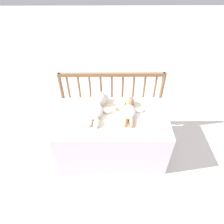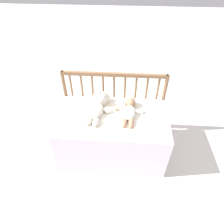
{
  "view_description": "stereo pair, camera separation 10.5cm",
  "coord_description": "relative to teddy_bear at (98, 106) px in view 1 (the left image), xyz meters",
  "views": [
    {
      "loc": [
        -0.01,
        -1.38,
        1.85
      ],
      "look_at": [
        0.0,
        0.01,
        0.59
      ],
      "focal_mm": 32.0,
      "sensor_mm": 36.0,
      "label": 1
    },
    {
      "loc": [
        0.09,
        -1.38,
        1.85
      ],
      "look_at": [
        0.0,
        0.01,
        0.59
      ],
      "focal_mm": 32.0,
      "sensor_mm": 36.0,
      "label": 2
    }
  ],
  "objects": [
    {
      "name": "crib_mattress",
      "position": [
        0.14,
        -0.11,
        -0.32
      ],
      "size": [
        1.09,
        0.59,
        0.53
      ],
      "color": "silver",
      "rests_on": "ground_plane"
    },
    {
      "name": "blanket",
      "position": [
        0.13,
        -0.08,
        -0.05
      ],
      "size": [
        0.82,
        0.51,
        0.01
      ],
      "color": "silver",
      "rests_on": "crib_mattress"
    },
    {
      "name": "ground_plane",
      "position": [
        0.14,
        -0.11,
        -0.59
      ],
      "size": [
        12.0,
        12.0,
        0.0
      ],
      "primitive_type": "plane",
      "color": "silver"
    },
    {
      "name": "baby",
      "position": [
        0.3,
        -0.04,
        -0.02
      ],
      "size": [
        0.3,
        0.37,
        0.11
      ],
      "color": "white",
      "rests_on": "crib_mattress"
    },
    {
      "name": "teddy_bear",
      "position": [
        0.0,
        0.0,
        0.0
      ],
      "size": [
        0.3,
        0.43,
        0.15
      ],
      "color": "silver",
      "rests_on": "crib_mattress"
    },
    {
      "name": "crib_rail",
      "position": [
        0.14,
        0.21,
        -0.01
      ],
      "size": [
        1.09,
        0.04,
        0.82
      ],
      "color": "brown",
      "rests_on": "ground_plane"
    }
  ]
}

